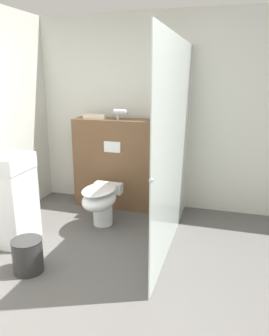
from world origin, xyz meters
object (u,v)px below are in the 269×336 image
Objects in this scene: sink_vanity at (3,198)px; hair_drier at (121,112)px; toilet at (101,201)px; waste_bin at (28,256)px.

sink_vanity is 1.72m from hair_drier.
waste_bin is (-0.28, -1.07, -0.16)m from toilet.
sink_vanity reaches higher than waste_bin.
sink_vanity is at bearing -126.23° from hair_drier.
sink_vanity is 0.79m from waste_bin.
waste_bin is (-0.34, -1.68, -1.13)m from hair_drier.
hair_drier is (0.90, 1.23, 0.80)m from sink_vanity.
hair_drier is at bearing 85.02° from toilet.
waste_bin is at bearing -101.33° from hair_drier.
sink_vanity is (-0.85, -0.62, 0.17)m from toilet.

